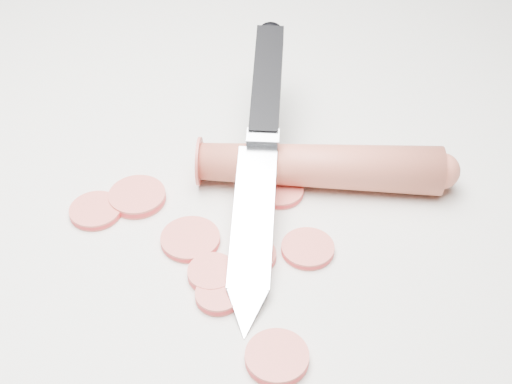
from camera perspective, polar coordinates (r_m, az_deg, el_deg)
The scene contains 12 objects.
ground at distance 0.52m, azimuth 0.87°, elevation -0.71°, with size 2.40×2.40×0.00m, color beige.
carrot at distance 0.52m, azimuth 5.10°, elevation 2.08°, with size 0.03×0.03×0.18m, color #BA503A.
carrot_slice_0 at distance 0.52m, azimuth -12.71°, elevation -1.48°, with size 0.04×0.04×0.01m, color #C94C40.
carrot_slice_1 at distance 0.46m, azimuth -3.54°, elevation -6.52°, with size 0.03×0.03×0.01m, color #C94C40.
carrot_slice_2 at distance 0.52m, azimuth 1.93°, elevation 0.06°, with size 0.03×0.03×0.01m, color #C94C40.
carrot_slice_3 at distance 0.47m, azimuth -0.08°, elevation -5.12°, with size 0.03×0.03×0.01m, color #C94C40.
carrot_slice_4 at distance 0.48m, azimuth 4.16°, elevation -4.54°, with size 0.04×0.04×0.01m, color #C94C40.
carrot_slice_5 at distance 0.52m, azimuth -9.48°, elevation -0.39°, with size 0.04×0.04×0.01m, color #C94C40.
carrot_slice_6 at distance 0.45m, azimuth -3.02°, elevation -8.27°, with size 0.03×0.03×0.01m, color #C94C40.
carrot_slice_7 at distance 0.49m, azimuth -5.27°, elevation -3.79°, with size 0.04×0.04×0.01m, color #C94C40.
carrot_slice_8 at distance 0.42m, azimuth 1.69°, elevation -13.10°, with size 0.04×0.04×0.01m, color #C94C40.
kitchen_knife at distance 0.50m, azimuth 0.47°, elevation 3.04°, with size 0.17×0.24×0.07m, color silver, non-canonical shape.
Camera 1 is at (0.22, -0.31, 0.35)m, focal length 50.00 mm.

